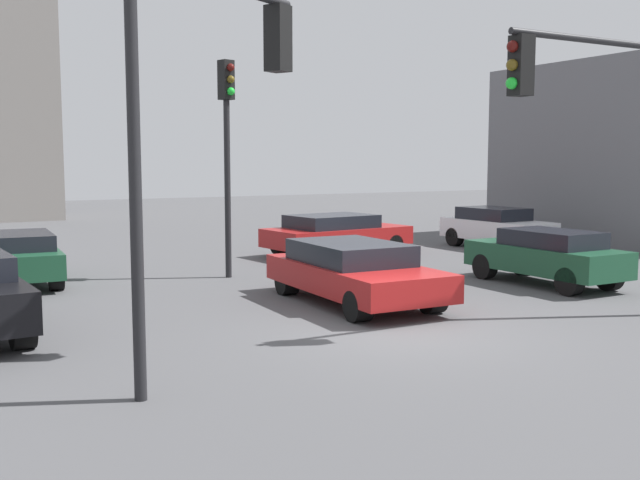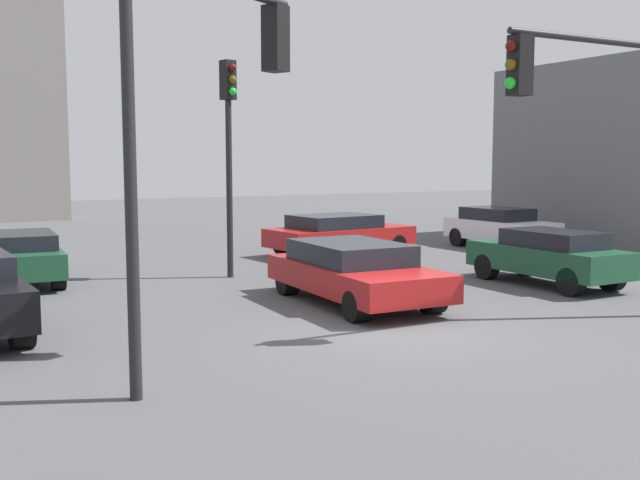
% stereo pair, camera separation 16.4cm
% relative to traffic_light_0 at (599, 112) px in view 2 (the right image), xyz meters
% --- Properties ---
extents(ground_plane, '(97.68, 97.68, 0.00)m').
position_rel_traffic_light_0_xyz_m(ground_plane, '(-3.39, 1.37, -3.92)').
color(ground_plane, '#4C4C4F').
extents(traffic_light_0, '(4.15, 0.33, 5.55)m').
position_rel_traffic_light_0_xyz_m(traffic_light_0, '(0.00, 0.00, 0.00)').
color(traffic_light_0, black).
rests_on(traffic_light_0, ground_plane).
extents(traffic_light_1, '(0.39, 0.49, 5.62)m').
position_rel_traffic_light_0_xyz_m(traffic_light_1, '(-3.57, 8.67, -0.03)').
color(traffic_light_1, black).
rests_on(traffic_light_1, ground_plane).
extents(traffic_light_2, '(3.01, 1.57, 5.72)m').
position_rel_traffic_light_0_xyz_m(traffic_light_2, '(-7.26, 0.58, 0.13)').
color(traffic_light_2, black).
rests_on(traffic_light_2, ground_plane).
extents(car_0, '(1.82, 4.10, 1.43)m').
position_rel_traffic_light_0_xyz_m(car_0, '(7.09, 9.92, -3.16)').
color(car_0, silver).
rests_on(car_0, ground_plane).
extents(car_3, '(4.89, 2.59, 1.33)m').
position_rel_traffic_light_0_xyz_m(car_3, '(1.28, 11.19, -3.20)').
color(car_3, maroon).
rests_on(car_3, ground_plane).
extents(car_4, '(1.67, 4.11, 1.37)m').
position_rel_traffic_light_0_xyz_m(car_4, '(2.74, 3.64, -3.18)').
color(car_4, '#19472D').
rests_on(car_4, ground_plane).
extents(car_5, '(2.07, 4.37, 1.29)m').
position_rel_traffic_light_0_xyz_m(car_5, '(-8.53, 10.35, -3.22)').
color(car_5, '#19472D').
rests_on(car_5, ground_plane).
extents(car_6, '(2.34, 4.84, 1.31)m').
position_rel_traffic_light_0_xyz_m(car_6, '(-2.64, 4.07, -3.22)').
color(car_6, maroon).
rests_on(car_6, ground_plane).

